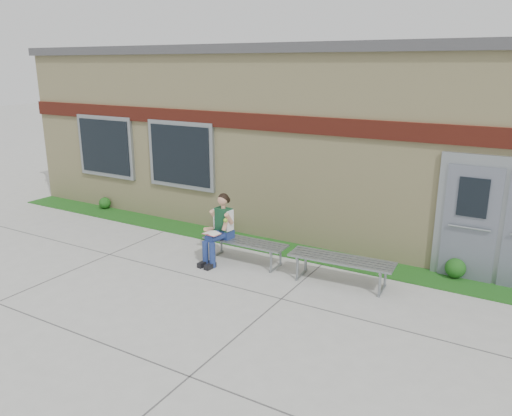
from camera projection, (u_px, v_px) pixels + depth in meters
The scene contains 9 objects.
ground at pixel (215, 297), 8.42m from camera, with size 80.00×80.00×0.00m, color #9E9E99.
grass_strip at pixel (285, 249), 10.57m from camera, with size 16.00×0.80×0.02m, color #1B4813.
school_building at pixel (347, 132), 12.80m from camera, with size 16.20×6.22×4.20m.
bench_left at pixel (245, 246), 9.81m from camera, with size 1.73×0.49×0.45m.
bench_right at pixel (341, 264), 8.84m from camera, with size 1.89×0.63×0.48m.
girl at pixel (219, 227), 9.77m from camera, with size 0.49×0.85×1.36m.
shrub_west at pixel (105, 203), 13.45m from camera, with size 0.31×0.31×0.31m, color #1B4813.
shrub_mid at pixel (222, 223), 11.59m from camera, with size 0.40×0.40×0.40m, color #1B4813.
shrub_east at pixel (455, 268), 9.10m from camera, with size 0.37×0.37×0.37m, color #1B4813.
Camera 1 is at (4.47, -6.27, 3.79)m, focal length 35.00 mm.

